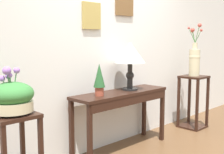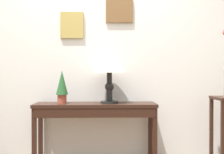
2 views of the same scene
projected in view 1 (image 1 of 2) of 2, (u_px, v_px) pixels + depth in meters
name	position (u px, v px, depth m)	size (l,w,h in m)	color
back_wall_with_art	(104.00, 36.00, 3.64)	(9.00, 0.13, 2.80)	silver
console_table	(123.00, 100.00, 3.54)	(1.34, 0.38, 0.73)	black
table_lamp	(130.00, 55.00, 3.60)	(0.39, 0.39, 0.60)	black
potted_plant_on_console	(99.00, 78.00, 3.26)	(0.13, 0.13, 0.36)	#9E4733
planter_bowl_wide_left	(12.00, 97.00, 2.38)	(0.35, 0.35, 0.40)	beige
pedestal_stand_right	(193.00, 102.00, 4.51)	(0.36, 0.36, 0.81)	black
flower_vase_tall_right	(194.00, 59.00, 4.43)	(0.18, 0.21, 0.79)	beige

